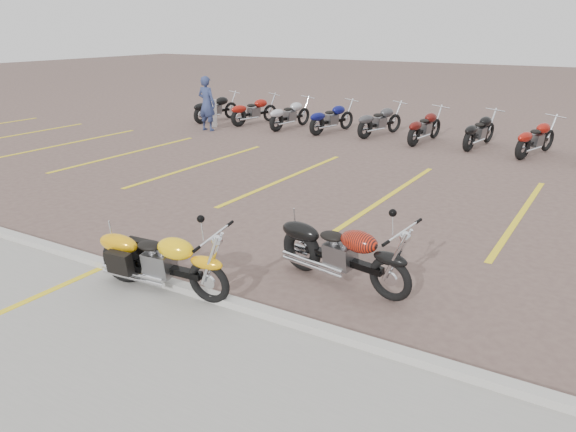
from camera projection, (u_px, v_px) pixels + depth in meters
name	position (u px, v px, depth m)	size (l,w,h in m)	color
ground	(299.00, 255.00, 9.11)	(100.00, 100.00, 0.00)	brown
concrete_apron	(67.00, 407.00, 5.48)	(60.00, 5.00, 0.01)	#9E9B93
curb	(224.00, 300.00, 7.48)	(60.00, 0.18, 0.12)	#ADAAA3
parking_stripes	(391.00, 195.00, 12.35)	(38.00, 5.50, 0.01)	yellow
yellow_cruiser	(161.00, 262.00, 7.73)	(2.15, 0.36, 0.89)	black
flame_cruiser	(342.00, 254.00, 7.97)	(2.20, 0.55, 0.91)	black
person_a	(207.00, 104.00, 19.60)	(0.69, 0.45, 1.89)	navy
bollard	(214.00, 113.00, 20.43)	(0.15, 0.15, 1.00)	silver
bg_bike_row	(479.00, 130.00, 16.91)	(20.79, 2.08, 1.10)	black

